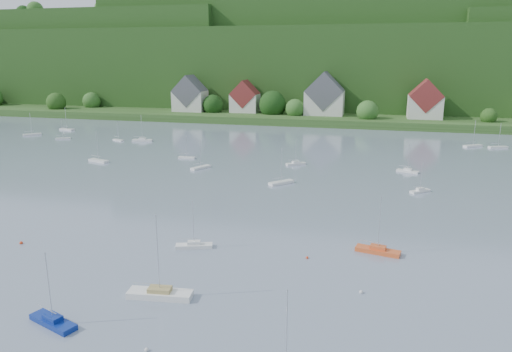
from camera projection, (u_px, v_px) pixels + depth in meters
The scene contains 15 objects.
far_shore_strip at pixel (316, 115), 213.79m from camera, with size 600.00×60.00×3.00m, color #2A491B.
forested_ridge at pixel (333, 63), 272.83m from camera, with size 620.00×181.22×69.89m.
village_building_0 at pixel (190, 96), 212.71m from camera, with size 14.00×10.40×16.00m.
village_building_1 at pixel (245, 99), 208.82m from camera, with size 12.00×9.36×14.00m.
village_building_2 at pixel (325, 97), 199.16m from camera, with size 16.00×11.44×18.00m.
village_building_3 at pixel (425, 102), 187.95m from camera, with size 13.00×10.40×15.50m.
near_sailboat_1 at pixel (53, 321), 49.65m from camera, with size 6.25×3.61×8.14m.
near_sailboat_2 at pixel (160, 293), 55.27m from camera, with size 7.75×3.00×10.20m.
near_sailboat_3 at pixel (194, 245), 69.56m from camera, with size 5.54×3.10×7.21m.
near_sailboat_5 at pixel (378, 250), 67.69m from camera, with size 6.48×3.02×8.44m.
mooring_buoy_1 at pixel (147, 351), 45.30m from camera, with size 0.44×0.44×0.44m, color silver.
mooring_buoy_2 at pixel (307, 258), 65.98m from camera, with size 0.39×0.39×0.39m, color #EB411A.
mooring_buoy_3 at pixel (21, 244), 71.12m from camera, with size 0.50×0.50×0.50m, color #EB411A.
mooring_buoy_4 at pixel (361, 293), 56.33m from camera, with size 0.49×0.49×0.49m, color silver.
far_sailboat_cluster at pixel (297, 152), 136.15m from camera, with size 199.82×62.36×8.71m.
Camera 1 is at (26.56, -14.06, 27.38)m, focal length 33.34 mm.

